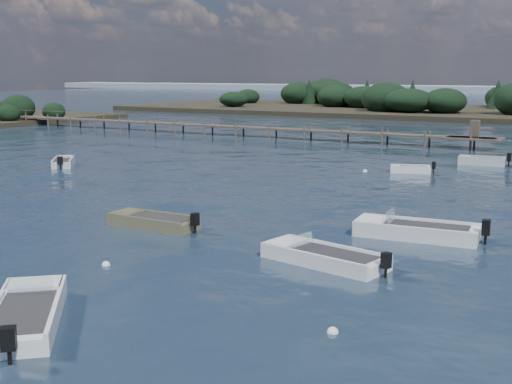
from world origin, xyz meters
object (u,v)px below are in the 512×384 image
Objects in this scene: dinghy_mid_white_a at (324,259)px; tender_far_white at (410,171)px; jetty at (239,127)px; dinghy_mid_grey at (153,224)px; dinghy_near_olive at (27,317)px; tender_far_grey at (64,164)px; dinghy_mid_white_b at (416,233)px; tender_far_grey_b at (482,163)px.

tender_far_white is (-3.75, 23.49, -0.00)m from dinghy_mid_white_a.
dinghy_mid_grey is at bearing -63.71° from jetty.
dinghy_near_olive is 32.53m from tender_far_grey.
tender_far_white is (-5.61, 17.95, -0.03)m from dinghy_mid_white_b.
jetty is at bearing 125.12° from dinghy_mid_white_a.
dinghy_mid_grey is at bearing -33.28° from tender_far_grey.
tender_far_grey_b reaches higher than dinghy_near_olive.
dinghy_near_olive is 0.93× the size of dinghy_mid_white_a.
jetty is (-30.50, 35.19, 0.80)m from dinghy_mid_white_b.
tender_far_grey is at bearing -88.28° from jetty.
tender_far_grey is 1.11× the size of tender_far_white.
dinghy_mid_white_b is 1.09× the size of dinghy_mid_white_a.
tender_far_grey is 27.20m from jetty.
dinghy_mid_grey is 9.27m from dinghy_mid_white_a.
dinghy_mid_grey is at bearing -103.74° from tender_far_white.
dinghy_near_olive is at bearing -96.92° from tender_far_grey_b.
dinghy_mid_grey is 1.30× the size of tender_far_grey.
tender_far_white is at bearing 87.93° from dinghy_near_olive.
dinghy_near_olive is at bearing -117.32° from dinghy_mid_white_a.
tender_far_grey is (-22.88, 23.12, 0.01)m from dinghy_near_olive.
dinghy_near_olive is at bearing -114.24° from dinghy_mid_white_b.
dinghy_mid_white_a is at bearing -54.88° from jetty.
dinghy_mid_white_b is 5.85m from dinghy_mid_white_a.
tender_far_grey is at bearing -149.11° from tender_far_grey_b.
tender_far_grey_b reaches higher than tender_far_grey.
dinghy_near_olive is 55.60m from jetty.
dinghy_near_olive is at bearing -92.07° from tender_far_white.
dinghy_mid_white_b is 24.66m from tender_far_grey_b.
dinghy_mid_white_b is 46.57m from jetty.
dinghy_mid_grey is at bearing -107.44° from tender_far_grey_b.
jetty is at bearing 116.29° from dinghy_mid_grey.
tender_far_grey_b is at bearing 94.61° from dinghy_mid_white_b.
tender_far_grey is (-29.68, 8.01, -0.01)m from dinghy_mid_white_b.
dinghy_mid_white_b is (11.03, 4.23, 0.02)m from dinghy_mid_grey.
dinghy_mid_grey is at bearing 171.87° from dinghy_mid_white_a.
dinghy_mid_white_b is 1.60× the size of tender_far_grey.
dinghy_mid_grey is at bearing -159.02° from dinghy_mid_white_b.
dinghy_near_olive is 0.08× the size of jetty.
tender_far_white is (24.08, 9.93, -0.02)m from tender_far_grey.
dinghy_mid_white_b reaches higher than dinghy_mid_grey.
tender_far_grey_b reaches higher than dinghy_mid_grey.
dinghy_mid_white_a is 1.64× the size of tender_far_white.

